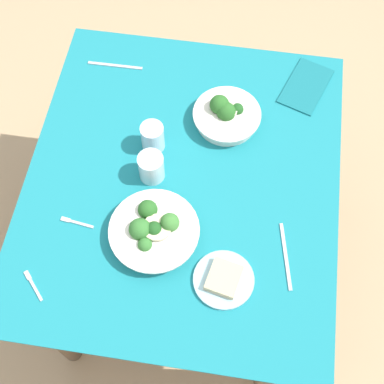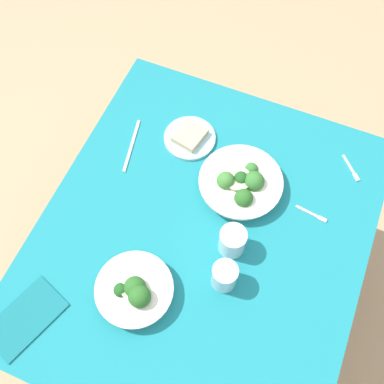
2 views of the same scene
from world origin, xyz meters
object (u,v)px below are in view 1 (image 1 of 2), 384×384
fork_by_far_bowl (33,284)px  table_knife_right (286,256)px  water_glass_center (153,137)px  napkin_folded_upper (306,86)px  broccoli_bowl_near (153,230)px  fork_by_near_bowl (76,222)px  water_glass_side (151,168)px  table_knife_left (115,66)px  broccoli_bowl_far (226,115)px  bread_side_plate (224,279)px

fork_by_far_bowl → table_knife_right: same height
water_glass_center → fork_by_far_bowl: water_glass_center is taller
water_glass_center → table_knife_right: (0.32, 0.45, -0.05)m
water_glass_center → table_knife_right: 0.55m
table_knife_right → napkin_folded_upper: 0.63m
table_knife_right → broccoli_bowl_near: bearing=76.8°
fork_by_near_bowl → table_knife_right: 0.63m
water_glass_side → table_knife_left: water_glass_side is taller
table_knife_left → fork_by_far_bowl: bearing=85.2°
broccoli_bowl_far → napkin_folded_upper: bearing=125.5°
table_knife_right → broccoli_bowl_far: bearing=15.6°
water_glass_side → table_knife_right: bearing=64.5°
broccoli_bowl_far → water_glass_center: size_ratio=2.25×
broccoli_bowl_far → fork_by_near_bowl: size_ratio=2.14×
napkin_folded_upper → water_glass_side: bearing=-47.3°
fork_by_far_bowl → table_knife_left: bearing=-46.9°
broccoli_bowl_far → water_glass_side: size_ratio=2.29×
water_glass_center → bread_side_plate: bearing=33.9°
fork_by_near_bowl → table_knife_right: (0.01, 0.63, -0.00)m
water_glass_center → fork_by_far_bowl: size_ratio=1.20×
broccoli_bowl_far → bread_side_plate: 0.55m
fork_by_near_bowl → napkin_folded_upper: bearing=-129.0°
water_glass_center → napkin_folded_upper: bearing=123.5°
fork_by_near_bowl → table_knife_right: size_ratio=0.50×
water_glass_side → fork_by_near_bowl: water_glass_side is taller
table_knife_right → fork_by_far_bowl: bearing=93.7°
bread_side_plate → napkin_folded_upper: (-0.73, 0.19, -0.01)m
table_knife_left → table_knife_right: size_ratio=0.94×
table_knife_left → napkin_folded_upper: bearing=-179.9°
broccoli_bowl_near → water_glass_side: size_ratio=2.74×
napkin_folded_upper → water_glass_center: bearing=-56.5°
broccoli_bowl_far → water_glass_side: 0.32m
fork_by_near_bowl → broccoli_bowl_near: bearing=-172.8°
broccoli_bowl_near → fork_by_far_bowl: (0.20, -0.31, -0.03)m
fork_by_far_bowl → table_knife_left: 0.82m
napkin_folded_upper → table_knife_left: bearing=-89.2°
broccoli_bowl_near → broccoli_bowl_far: bearing=159.9°
table_knife_left → table_knife_right: bearing=135.4°
bread_side_plate → broccoli_bowl_far: bearing=-173.6°
broccoli_bowl_near → bread_side_plate: (0.11, 0.22, -0.02)m
fork_by_far_bowl → table_knife_left: size_ratio=0.43×
bread_side_plate → fork_by_far_bowl: 0.54m
broccoli_bowl_near → bread_side_plate: 0.25m
broccoli_bowl_far → table_knife_right: size_ratio=1.08×
bread_side_plate → water_glass_side: 0.41m
water_glass_side → fork_by_near_bowl: bearing=-45.4°
broccoli_bowl_far → water_glass_center: 0.26m
broccoli_bowl_near → table_knife_right: (0.01, 0.39, -0.03)m
broccoli_bowl_near → water_glass_side: water_glass_side is taller
broccoli_bowl_near → fork_by_far_bowl: 0.37m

